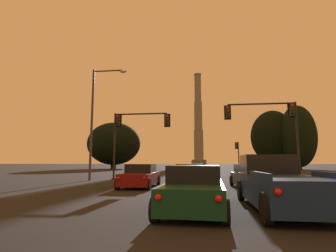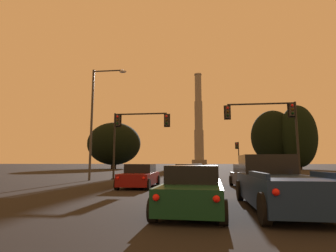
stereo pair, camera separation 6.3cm
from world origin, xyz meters
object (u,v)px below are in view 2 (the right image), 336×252
Objects in this scene: sedan_center_lane_second at (193,189)px; street_lamp at (97,112)px; traffic_light_far_right at (238,152)px; traffic_light_overhead_left at (133,128)px; sedan_right_lane_front at (250,177)px; sedan_left_lane_front at (140,176)px; pickup_truck_right_lane_second at (277,184)px; traffic_light_overhead_right at (272,120)px; smokestack at (199,129)px; hatchback_center_lane_front at (189,177)px.

sedan_center_lane_second is 0.48× the size of street_lamp.
traffic_light_overhead_left reaches higher than traffic_light_far_right.
street_lamp is (-2.85, -1.71, 1.26)m from traffic_light_overhead_left.
sedan_left_lane_front is (-6.80, 0.02, 0.00)m from sedan_right_lane_front.
street_lamp reaches higher than traffic_light_overhead_left.
street_lamp reaches higher than sedan_left_lane_front.
traffic_light_overhead_right reaches higher than pickup_truck_right_lane_second.
sedan_right_lane_front is 12.27m from traffic_light_overhead_left.
sedan_left_lane_front is at bearing -45.49° from street_lamp.
sedan_center_lane_second is 0.10× the size of smokestack.
pickup_truck_right_lane_second is 14.00m from traffic_light_overhead_right.
sedan_left_lane_front is at bearing 117.51° from sedan_center_lane_second.
traffic_light_overhead_left is at bearing 108.16° from sedan_left_lane_front.
pickup_truck_right_lane_second is 17.12m from traffic_light_overhead_left.
smokestack is at bearing 87.86° from sedan_left_lane_front.
sedan_right_lane_front is at bearing -117.31° from traffic_light_overhead_right.
pickup_truck_right_lane_second is 1.04× the size of traffic_light_far_right.
traffic_light_overhead_left reaches higher than hatchback_center_lane_front.
traffic_light_far_right reaches higher than sedan_right_lane_front.
sedan_center_lane_second is at bearing -68.07° from traffic_light_overhead_left.
traffic_light_overhead_left is at bearing 174.03° from traffic_light_overhead_right.
traffic_light_far_right is at bearing -85.33° from smokestack.
sedan_center_lane_second is at bearing -65.94° from sedan_left_lane_front.
sedan_center_lane_second and sedan_right_lane_front have the same top height.
sedan_right_lane_front is 6.80m from sedan_left_lane_front.
smokestack is (3.30, 124.14, 19.03)m from sedan_left_lane_front.
traffic_light_overhead_left is 0.12× the size of smokestack.
traffic_light_far_right reaches higher than sedan_left_lane_front.
traffic_light_overhead_left is (-13.13, -26.15, 1.18)m from traffic_light_far_right.
smokestack is (-3.06, 131.29, 18.90)m from pickup_truck_right_lane_second.
traffic_light_far_right is (7.17, 40.95, 2.84)m from sedan_center_lane_second.
pickup_truck_right_lane_second is 0.11× the size of smokestack.
sedan_center_lane_second is 8.54m from sedan_left_lane_front.
traffic_light_overhead_right is at bearing -5.97° from traffic_light_overhead_left.
sedan_right_lane_front is (0.44, 7.13, -0.14)m from pickup_truck_right_lane_second.
hatchback_center_lane_front is 9.84m from traffic_light_overhead_left.
traffic_light_far_right is (7.63, 33.25, 2.84)m from hatchback_center_lane_front.
street_lamp is at bearing 133.89° from sedan_left_lane_front.
smokestack reaches higher than street_lamp.
sedan_left_lane_front is at bearing -91.52° from smokestack.
smokestack is (8.54, 118.81, 13.76)m from street_lamp.
traffic_light_overhead_right reaches higher than traffic_light_overhead_left.
hatchback_center_lane_front is at bearing -102.92° from traffic_light_far_right.
traffic_light_far_right reaches higher than pickup_truck_right_lane_second.
traffic_light_overhead_right reaches higher than sedan_left_lane_front.
sedan_center_lane_second is at bearing -99.93° from traffic_light_far_right.
traffic_light_far_right is (3.94, 33.20, 2.84)m from sedan_right_lane_front.
street_lamp is 0.20× the size of smokestack.
sedan_center_lane_second is 133.27m from smokestack.
traffic_light_overhead_right is at bearing -86.86° from smokestack.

